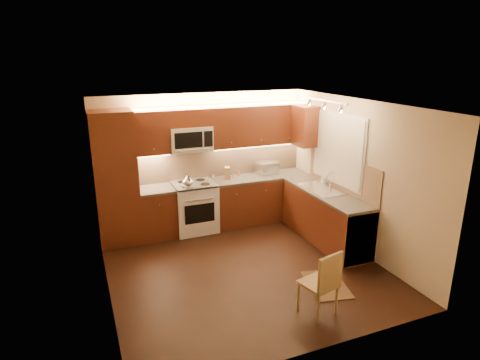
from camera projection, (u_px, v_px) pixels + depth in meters
name	position (u px, v px, depth m)	size (l,w,h in m)	color
floor	(244.00, 268.00, 6.33)	(4.00, 4.00, 0.01)	black
ceiling	(245.00, 105.00, 5.59)	(4.00, 4.00, 0.01)	beige
wall_back	(204.00, 160.00, 7.73)	(4.00, 0.01, 2.50)	#C6B391
wall_front	(320.00, 250.00, 4.19)	(4.00, 0.01, 2.50)	#C6B391
wall_left	(101.00, 210.00, 5.24)	(0.01, 4.00, 2.50)	#C6B391
wall_right	(357.00, 177.00, 6.68)	(0.01, 4.00, 2.50)	#C6B391
pantry	(116.00, 179.00, 6.89)	(0.70, 0.60, 2.30)	#4A1A0F
base_cab_back_left	(157.00, 213.00, 7.35)	(0.62, 0.60, 0.86)	#4A1A0F
counter_back_left	(156.00, 189.00, 7.21)	(0.62, 0.60, 0.04)	#353230
base_cab_back_right	(260.00, 199.00, 8.08)	(1.92, 0.60, 0.86)	#4A1A0F
counter_back_right	(260.00, 177.00, 7.95)	(1.92, 0.60, 0.04)	#353230
base_cab_right	(325.00, 217.00, 7.17)	(0.60, 2.00, 0.86)	#4A1A0F
counter_right	(327.00, 193.00, 7.03)	(0.60, 2.00, 0.04)	#353230
dishwasher	(349.00, 233.00, 6.55)	(0.58, 0.60, 0.84)	silver
backsplash_back	(221.00, 161.00, 7.86)	(3.30, 0.02, 0.60)	tan
backsplash_right	(342.00, 173.00, 7.05)	(0.02, 2.00, 0.60)	tan
upper_cab_back_left	(151.00, 132.00, 7.03)	(0.62, 0.35, 0.75)	#4A1A0F
upper_cab_back_right	(258.00, 125.00, 7.76)	(1.92, 0.35, 0.75)	#4A1A0F
upper_cab_bridge	(189.00, 117.00, 7.21)	(0.76, 0.35, 0.31)	#4A1A0F
upper_cab_right_corner	(305.00, 126.00, 7.67)	(0.35, 0.50, 0.75)	#4A1A0F
stove	(195.00, 207.00, 7.56)	(0.76, 0.65, 0.92)	silver
microwave	(190.00, 139.00, 7.31)	(0.76, 0.38, 0.44)	silver
window_frame	(338.00, 149.00, 7.06)	(0.03, 1.44, 1.24)	silver
window_blinds	(337.00, 149.00, 7.05)	(0.02, 1.36, 1.16)	silver
sink	(322.00, 185.00, 7.14)	(0.52, 0.86, 0.15)	silver
faucet	(331.00, 180.00, 7.18)	(0.20, 0.04, 0.30)	silver
track_light_bar	(325.00, 100.00, 6.51)	(0.04, 1.20, 0.03)	silver
kettle	(188.00, 181.00, 7.14)	(0.20, 0.20, 0.24)	silver
toaster_oven	(267.00, 168.00, 8.06)	(0.40, 0.30, 0.24)	silver
knife_block	(227.00, 173.00, 7.75)	(0.10, 0.16, 0.22)	#A08348
spice_jar_a	(233.00, 175.00, 7.85)	(0.05, 0.05, 0.10)	silver
spice_jar_b	(214.00, 177.00, 7.72)	(0.05, 0.05, 0.09)	brown
spice_jar_c	(214.00, 177.00, 7.72)	(0.05, 0.05, 0.10)	silver
spice_jar_d	(238.00, 173.00, 7.92)	(0.04, 0.04, 0.10)	#A96332
soap_bottle	(324.00, 179.00, 7.47)	(0.07, 0.08, 0.17)	silver
rug	(326.00, 285.00, 5.85)	(0.53, 0.80, 0.01)	black
dining_chair	(318.00, 282.00, 5.10)	(0.39, 0.39, 0.89)	#A08348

